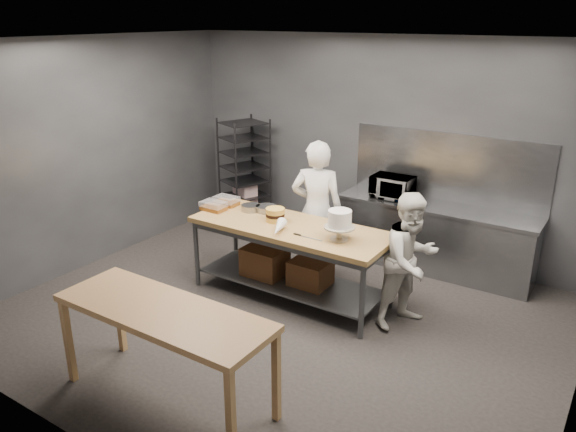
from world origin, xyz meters
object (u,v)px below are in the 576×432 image
at_px(near_counter, 164,318).
at_px(frosted_cake_stand, 340,221).
at_px(chef_behind, 317,211).
at_px(chef_right, 411,260).
at_px(speed_rack, 245,175).
at_px(work_table, 288,252).
at_px(layer_cake, 275,215).
at_px(microwave, 392,187).

bearing_deg(near_counter, frosted_cake_stand, 75.90).
bearing_deg(chef_behind, chef_right, 142.83).
height_order(chef_right, frosted_cake_stand, chef_right).
bearing_deg(speed_rack, work_table, -40.80).
bearing_deg(near_counter, layer_cake, 99.71).
relative_size(work_table, microwave, 4.43).
bearing_deg(layer_cake, chef_right, 5.43).
relative_size(speed_rack, chef_right, 1.16).
height_order(work_table, layer_cake, layer_cake).
relative_size(speed_rack, chef_behind, 0.97).
height_order(near_counter, microwave, microwave).
relative_size(chef_behind, frosted_cake_stand, 5.31).
bearing_deg(layer_cake, speed_rack, 136.52).
relative_size(microwave, layer_cake, 2.41).
height_order(near_counter, speed_rack, speed_rack).
distance_m(speed_rack, chef_behind, 2.09).
xyz_separation_m(chef_behind, microwave, (0.57, 1.02, 0.15)).
bearing_deg(frosted_cake_stand, chef_behind, 133.93).
xyz_separation_m(near_counter, layer_cake, (-0.38, 2.24, 0.19)).
bearing_deg(layer_cake, near_counter, -80.29).
height_order(speed_rack, microwave, speed_rack).
bearing_deg(near_counter, microwave, 84.28).
bearing_deg(chef_right, layer_cake, 120.10).
bearing_deg(frosted_cake_stand, work_table, 173.39).
bearing_deg(near_counter, speed_rack, 118.21).
relative_size(chef_right, microwave, 2.79).
distance_m(frosted_cake_stand, layer_cake, 0.93).
xyz_separation_m(near_counter, microwave, (0.39, 3.89, 0.24)).
bearing_deg(speed_rack, microwave, 1.88).
height_order(chef_behind, frosted_cake_stand, chef_behind).
relative_size(chef_behind, layer_cake, 8.02).
bearing_deg(microwave, speed_rack, -178.12).
bearing_deg(work_table, frosted_cake_stand, -6.61).
height_order(chef_behind, layer_cake, chef_behind).
distance_m(near_counter, microwave, 3.92).
height_order(microwave, frosted_cake_stand, frosted_cake_stand).
distance_m(microwave, layer_cake, 1.83).
distance_m(chef_right, microwave, 1.76).
bearing_deg(layer_cake, chef_behind, 72.21).
distance_m(near_counter, chef_right, 2.71).
bearing_deg(speed_rack, frosted_cake_stand, -33.14).
distance_m(chef_behind, frosted_cake_stand, 1.06).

